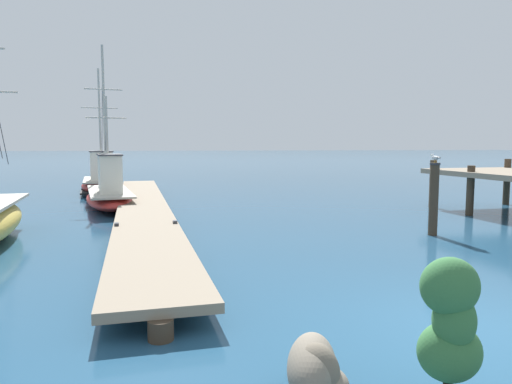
# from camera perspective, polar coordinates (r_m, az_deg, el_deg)

# --- Properties ---
(ground_plane) EXTENTS (400.00, 400.00, 0.00)m
(ground_plane) POSITION_cam_1_polar(r_m,az_deg,el_deg) (7.79, 26.19, -15.03)
(ground_plane) COLOR navy
(floating_dock) EXTENTS (4.07, 23.57, 0.53)m
(floating_dock) POSITION_cam_1_polar(r_m,az_deg,el_deg) (18.18, -13.59, -1.72)
(floating_dock) COLOR gray
(floating_dock) RESTS_ON ground
(fishing_boat_1) EXTENTS (3.18, 8.56, 7.18)m
(fishing_boat_1) POSITION_cam_1_polar(r_m,az_deg,el_deg) (20.90, -17.41, -0.05)
(fishing_boat_1) COLOR #AD2823
(fishing_boat_1) RESTS_ON ground
(fishing_boat_2) EXTENTS (3.08, 6.30, 6.87)m
(fishing_boat_2) POSITION_cam_1_polar(r_m,az_deg,el_deg) (27.47, -18.24, 1.25)
(fishing_boat_2) COLOR #AD2823
(fishing_boat_2) RESTS_ON ground
(mooring_piling) EXTENTS (0.30, 0.30, 2.16)m
(mooring_piling) POSITION_cam_1_polar(r_m,az_deg,el_deg) (14.80, 20.82, -0.69)
(mooring_piling) COLOR #3D3023
(mooring_piling) RESTS_ON ground
(perched_seagull) EXTENTS (0.18, 0.38, 0.26)m
(perched_seagull) POSITION_cam_1_polar(r_m,az_deg,el_deg) (14.71, 21.00, 3.91)
(perched_seagull) COLOR gold
(perched_seagull) RESTS_ON mooring_piling
(shore_rock_mid_cluster) EXTENTS (0.85, 1.19, 0.65)m
(shore_rock_mid_cluster) POSITION_cam_1_polar(r_m,az_deg,el_deg) (5.32, 7.13, -20.97)
(shore_rock_mid_cluster) COLOR slate
(shore_rock_mid_cluster) RESTS_ON ground
(coastal_shrub) EXTENTS (0.70, 0.61, 1.57)m
(coastal_shrub) POSITION_cam_1_polar(r_m,az_deg,el_deg) (5.34, 22.57, -14.58)
(coastal_shrub) COLOR #4C3823
(coastal_shrub) RESTS_ON ground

